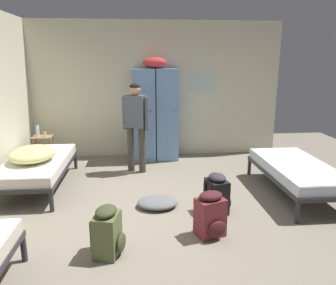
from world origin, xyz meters
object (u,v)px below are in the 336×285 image
Objects in this scene: bed_right at (297,170)px; backpack_black at (217,194)px; water_bottle at (38,130)px; locker_bank at (155,113)px; clothes_pile_grey at (158,202)px; bedding_heap at (32,154)px; person_traveler at (136,120)px; bed_left_rear at (38,165)px; backpack_maroon at (211,215)px; lotion_bottle at (45,134)px; shelf_unit at (43,147)px; backpack_olive at (108,232)px.

bed_right is 1.46m from backpack_black.
locker_bank is at bearing 4.55° from water_bottle.
clothes_pile_grey is (-0.11, -2.35, -0.90)m from locker_bank.
bedding_heap is (-4.05, 0.51, 0.22)m from bed_right.
person_traveler is at bearing 100.55° from clothes_pile_grey.
locker_bank is at bearing 36.24° from bed_left_rear.
backpack_black and backpack_maroon have the same top height.
lotion_bottle is at bearing -21.80° from water_bottle.
locker_bank is at bearing 5.22° from shelf_unit.
lotion_bottle is at bearing 156.44° from bed_right.
backpack_maroon is 1.20m from backpack_olive.
bed_left_rear is 3.32× the size of clothes_pile_grey.
water_bottle is 0.17m from lotion_bottle.
person_traveler is 2.64m from backpack_maroon.
backpack_black is at bearing -20.65° from bedding_heap.
clothes_pile_grey is (0.29, -1.56, -0.91)m from person_traveler.
locker_bank reaches higher than backpack_olive.
person_traveler is 2.03m from water_bottle.
water_bottle reaches higher than backpack_black.
locker_bank reaches higher than backpack_maroon.
lotion_bottle is (-1.76, 0.55, -0.34)m from person_traveler.
backpack_black is (2.92, -2.38, -0.09)m from shelf_unit.
clothes_pile_grey is (2.12, -2.15, -0.28)m from shelf_unit.
bed_left_rear is at bearing 154.26° from clothes_pile_grey.
clothes_pile_grey is (-0.80, 0.23, -0.19)m from backpack_black.
clothes_pile_grey is at bearing -92.65° from locker_bank.
backpack_maroon is (0.86, -2.39, -0.72)m from person_traveler.
person_traveler is (1.61, 0.77, 0.37)m from bedding_heap.
locker_bank is at bearing 104.91° from backpack_black.
backpack_olive is at bearing -57.69° from bed_left_rear.
bed_left_rear is at bearing -157.52° from person_traveler.
bedding_heap is at bearing 157.56° from clothes_pile_grey.
bed_right is 2.35× the size of bedding_heap.
backpack_black is (3.00, -2.40, -0.42)m from water_bottle.
backpack_maroon is (-0.23, -0.61, 0.00)m from backpack_black.
person_traveler is at bearing 121.29° from backpack_black.
lotion_bottle reaches higher than backpack_olive.
person_traveler reaches higher than bedding_heap.
backpack_black is 0.96× the size of clothes_pile_grey.
bedding_heap reaches higher than shelf_unit.
water_bottle is at bearing 132.68° from backpack_maroon.
water_bottle is 0.46× the size of backpack_black.
bedding_heap is at bearing -77.54° from water_bottle.
backpack_maroon is (2.44, -1.74, -0.12)m from bed_left_rear.
shelf_unit is 0.30× the size of bed_right.
backpack_maroon is (2.47, -1.62, -0.34)m from bedding_heap.
bed_left_rear is 3.45× the size of backpack_olive.
backpack_olive is (1.61, -3.29, -0.42)m from water_bottle.
locker_bank is 2.98m from bed_right.
bedding_heap is at bearing 159.35° from backpack_black.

